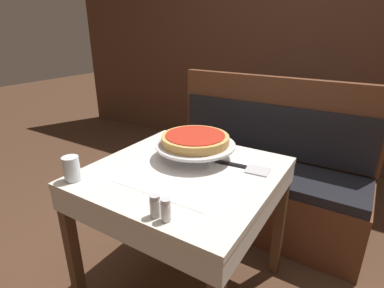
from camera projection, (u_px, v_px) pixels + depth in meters
The scene contains 12 objects.
ground_plane at pixel (185, 286), 1.67m from camera, with size 14.00×14.00×0.00m, color #472D1E.
dining_table_front at pixel (183, 186), 1.43m from camera, with size 0.83×0.83×0.73m.
dining_table_rear at pixel (286, 113), 2.65m from camera, with size 0.68×0.68×0.74m.
booth_bench at pixel (259, 183), 2.12m from camera, with size 1.39×0.49×1.04m.
back_wall_panel at pixel (303, 43), 2.89m from camera, with size 6.00×0.04×2.40m, color #4C2D1E.
pizza_pan_stand at pixel (195, 145), 1.50m from camera, with size 0.40×0.40×0.08m.
deep_dish_pizza at pixel (195, 139), 1.49m from camera, with size 0.34×0.34×0.05m.
pizza_server at pixel (244, 167), 1.41m from camera, with size 0.27×0.10×0.01m.
water_glass_near at pixel (72, 168), 1.29m from camera, with size 0.07×0.07×0.11m.
salt_shaker at pixel (155, 206), 1.04m from camera, with size 0.04×0.04×0.08m.
pepper_shaker at pixel (166, 210), 1.02m from camera, with size 0.04×0.04×0.08m.
condiment_caddy at pixel (291, 95), 2.67m from camera, with size 0.15×0.15×0.19m.
Camera 1 is at (0.70, -1.05, 1.35)m, focal length 28.00 mm.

